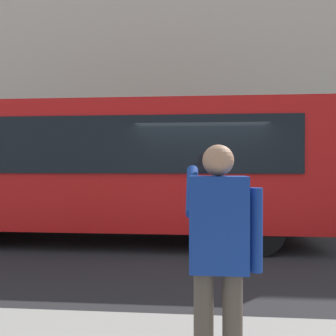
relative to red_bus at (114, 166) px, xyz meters
The scene contains 4 objects.
ground_plane 2.64m from the red_bus, 164.55° to the left, with size 60.00×60.00×0.00m, color #232326.
building_facade_far 7.85m from the red_bus, 107.50° to the right, with size 28.00×1.55×12.00m.
red_bus is the anchor object (origin of this frame).
pedestrian_photographer 5.57m from the red_bus, 111.10° to the left, with size 0.53×0.52×1.70m.
Camera 1 is at (0.13, 6.99, 1.71)m, focal length 35.94 mm.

